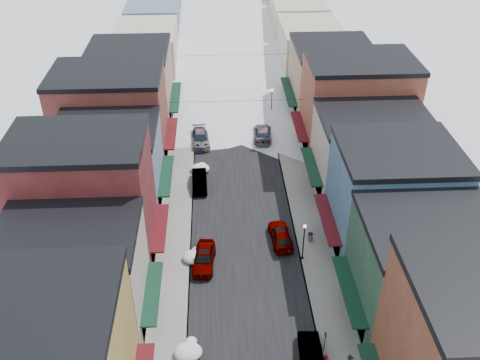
{
  "coord_description": "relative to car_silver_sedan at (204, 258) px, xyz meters",
  "views": [
    {
      "loc": [
        -2.34,
        -17.17,
        33.2
      ],
      "look_at": [
        0.0,
        28.93,
        2.43
      ],
      "focal_mm": 40.0,
      "sensor_mm": 36.0,
      "label": 1
    }
  ],
  "objects": [
    {
      "name": "sidewalk_left",
      "position": [
        -2.85,
        41.03,
        -0.71
      ],
      "size": [
        3.2,
        160.0,
        0.15
      ],
      "primitive_type": "cube",
      "color": "gray",
      "rests_on": "ground"
    },
    {
      "name": "car_lane_silver",
      "position": [
        2.51,
        43.82,
        -0.11
      ],
      "size": [
        1.98,
        4.09,
        1.35
      ],
      "primitive_type": "imported",
      "rotation": [
        0.0,
        0.0,
        -0.1
      ],
      "color": "gray",
      "rests_on": "ground"
    },
    {
      "name": "bldg_r_blue",
      "position": [
        16.94,
        2.03,
        4.47
      ],
      "size": [
        11.3,
        9.2,
        10.5
      ],
      "color": "#396081",
      "rests_on": "ground"
    },
    {
      "name": "planter_near",
      "position": [
        10.84,
        -11.08,
        -0.35
      ],
      "size": [
        0.58,
        0.53,
        0.57
      ],
      "primitive_type": "imported",
      "rotation": [
        0.0,
        0.0,
        -0.17
      ],
      "color": "#2B602B",
      "rests_on": "sidewalk_right"
    },
    {
      "name": "distant_blocks",
      "position": [
        3.75,
        64.03,
        3.21
      ],
      "size": [
        34.0,
        55.0,
        8.0
      ],
      "color": "gray",
      "rests_on": "ground"
    },
    {
      "name": "car_silver_wagon",
      "position": [
        -0.55,
        22.06,
        -0.05
      ],
      "size": [
        2.53,
        5.25,
        1.47
      ],
      "primitive_type": "imported",
      "rotation": [
        0.0,
        0.0,
        0.09
      ],
      "color": "#9DA0A5",
      "rests_on": "ground"
    },
    {
      "name": "bldg_r_cream",
      "position": [
        17.44,
        11.03,
        3.72
      ],
      "size": [
        12.3,
        9.2,
        9.0
      ],
      "color": "#B7A593",
      "rests_on": "ground"
    },
    {
      "name": "trash_can",
      "position": [
        10.06,
        2.64,
        -0.21
      ],
      "size": [
        0.49,
        0.49,
        0.84
      ],
      "color": "slate",
      "rests_on": "sidewalk_right"
    },
    {
      "name": "parking_sign",
      "position": [
        9.04,
        -10.14,
        0.57
      ],
      "size": [
        0.11,
        0.27,
        2.07
      ],
      "color": "black",
      "rests_on": "sidewalk_right"
    },
    {
      "name": "streetlamp_near",
      "position": [
        8.95,
        0.19,
        1.81
      ],
      "size": [
        0.32,
        0.32,
        3.88
      ],
      "color": "black",
      "rests_on": "sidewalk_right"
    },
    {
      "name": "overhead_cables",
      "position": [
        3.75,
        28.53,
        5.41
      ],
      "size": [
        16.4,
        15.04,
        0.04
      ],
      "color": "black",
      "rests_on": "ground"
    },
    {
      "name": "bldg_r_tan",
      "position": [
        16.94,
        30.03,
        3.97
      ],
      "size": [
        11.3,
        11.2,
        9.5
      ],
      "color": "#967862",
      "rests_on": "ground"
    },
    {
      "name": "curb_left",
      "position": [
        -1.3,
        41.03,
        -0.71
      ],
      "size": [
        0.1,
        160.0,
        0.15
      ],
      "primitive_type": "cube",
      "color": "slate",
      "rests_on": "ground"
    },
    {
      "name": "car_gray_suv",
      "position": [
        7.25,
        2.82,
        0.01
      ],
      "size": [
        2.25,
        4.79,
        1.59
      ],
      "primitive_type": "imported",
      "rotation": [
        0.0,
        0.0,
        3.22
      ],
      "color": "gray",
      "rests_on": "ground"
    },
    {
      "name": "bldg_l_grayblue",
      "position": [
        -9.44,
        10.03,
        3.72
      ],
      "size": [
        11.3,
        9.2,
        9.0
      ],
      "color": "slate",
      "rests_on": "ground"
    },
    {
      "name": "bldg_r_brick_far",
      "position": [
        17.94,
        20.03,
        4.97
      ],
      "size": [
        13.3,
        9.2,
        11.5
      ],
      "color": "brown",
      "rests_on": "ground"
    },
    {
      "name": "car_black_sedan",
      "position": [
        7.25,
        22.89,
        -0.01
      ],
      "size": [
        2.53,
        5.5,
        1.56
      ],
      "primitive_type": "imported",
      "rotation": [
        0.0,
        0.0,
        3.08
      ],
      "color": "black",
      "rests_on": "ground"
    },
    {
      "name": "bldg_l_tan",
      "position": [
        -9.45,
        29.03,
        4.22
      ],
      "size": [
        11.3,
        11.2,
        10.0
      ],
      "color": "tan",
      "rests_on": "ground"
    },
    {
      "name": "snow_pile_mid",
      "position": [
        -0.89,
        0.64,
        -0.36
      ],
      "size": [
        2.13,
        2.51,
        0.9
      ],
      "color": "white",
      "rests_on": "ground"
    },
    {
      "name": "bldg_l_brick_far",
      "position": [
        -10.45,
        19.03,
        4.72
      ],
      "size": [
        13.3,
        9.2,
        11.0
      ],
      "color": "maroon",
      "rests_on": "ground"
    },
    {
      "name": "car_green_sedan",
      "position": [
        7.89,
        -10.91,
        -0.04
      ],
      "size": [
        1.83,
        4.6,
        1.49
      ],
      "primitive_type": "imported",
      "rotation": [
        0.0,
        0.0,
        3.09
      ],
      "color": "black",
      "rests_on": "ground"
    },
    {
      "name": "curb_right",
      "position": [
        8.8,
        41.03,
        -0.71
      ],
      "size": [
        0.1,
        160.0,
        0.15
      ],
      "primitive_type": "cube",
      "color": "slate",
      "rests_on": "ground"
    },
    {
      "name": "road",
      "position": [
        3.75,
        41.03,
        -0.78
      ],
      "size": [
        10.0,
        160.0,
        0.01
      ],
      "primitive_type": "cube",
      "color": "black",
      "rests_on": "ground"
    },
    {
      "name": "car_silver_sedan",
      "position": [
        0.0,
        0.0,
        0.0
      ],
      "size": [
        2.32,
        4.79,
        1.58
      ],
      "primitive_type": "imported",
      "rotation": [
        0.0,
        0.0,
        -0.1
      ],
      "color": "#AAACB2",
      "rests_on": "ground"
    },
    {
      "name": "bldg_l_brick_near",
      "position": [
        -9.95,
        1.53,
        5.47
      ],
      "size": [
        12.3,
        8.2,
        12.5
      ],
      "color": "maroon",
      "rests_on": "ground"
    },
    {
      "name": "snow_pile_far",
      "position": [
        -0.54,
        15.59,
        -0.35
      ],
      "size": [
        2.18,
        2.54,
        0.92
      ],
      "color": "white",
      "rests_on": "ground"
    },
    {
      "name": "car_dark_hatch",
      "position": [
        -0.55,
        12.51,
        -0.05
      ],
      "size": [
        1.74,
        4.55,
        1.48
      ],
      "primitive_type": "imported",
      "rotation": [
        0.0,
        0.0,
        0.04
      ],
      "color": "black",
      "rests_on": "ground"
    },
    {
      "name": "sidewalk_right",
      "position": [
        10.35,
        41.03,
        -0.71
      ],
      "size": [
        3.2,
        160.0,
        0.15
      ],
      "primitive_type": "cube",
      "color": "gray",
      "rests_on": "ground"
    },
    {
      "name": "car_lane_white",
      "position": [
        4.65,
        43.99,
        0.0
      ],
      "size": [
        3.36,
        5.99,
        1.58
      ],
      "primitive_type": "imported",
      "rotation": [
        0.0,
        0.0,
        3.01
      ],
      "color": "white",
      "rests_on": "ground"
    },
    {
      "name": "snow_pile_near",
      "position": [
        -1.14,
        -9.89,
        -0.35
      ],
      "size": [
        2.14,
        2.52,
        0.91
      ],
      "color": "white",
      "rests_on": "ground"
    },
    {
      "name": "bldg_r_green",
      "position": [
        16.94,
        -6.97,
        3.97
      ],
      "size": [
        11.3,
        9.2,
        9.5
      ],
      "color": "#214432",
      "rests_on": "ground"
    },
    {
      "name": "streetlamp_far",
      "position": [
        8.95,
        28.79,
        1.84
      ],
      "size": [
        0.33,
        0.33,
        3.93
      ],
      "color": "black",
      "rests_on": "sidewalk_right"
    },
    {
      "name": "fire_hydrant",
      "position": [
        8.95,
        -11.23,
        -0.24
      ],
      "size": [
        0.51,
        0.38,
        0.87
      ],
      "color": "red",
      "rests_on": "sidewalk_right"
    },
    {
      "name": "bldg_l_cream",
      "position": [
        -9.45,
        -6.47,
        3.97
      ],
      "size": [
        11.3,
        8.2,
        9.5
      ],
      "color": "#C0B69A",
      "rests_on": "ground"
    }
  ]
}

